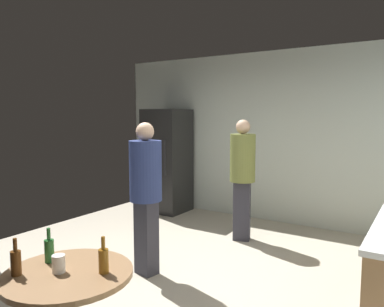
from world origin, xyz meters
TOP-DOWN VIEW (x-y plane):
  - ground_plane at (0.00, 0.00)m, footprint 5.20×5.20m
  - wall_back at (0.00, 2.63)m, footprint 5.32×0.06m
  - refrigerator at (-1.60, 2.20)m, footprint 0.70×0.68m
  - foreground_table at (0.44, -1.57)m, footprint 0.80×0.80m
  - beer_bottle_amber at (0.64, -1.46)m, footprint 0.06×0.06m
  - beer_bottle_brown at (0.21, -1.77)m, footprint 0.06×0.06m
  - beer_bottle_green at (0.21, -1.53)m, footprint 0.06×0.06m
  - plastic_cup_white at (0.40, -1.61)m, footprint 0.08×0.08m
  - person_in_navy_shirt at (-0.21, -0.04)m, footprint 0.39×0.39m
  - person_in_olive_shirt at (0.18, 1.50)m, footprint 0.43×0.43m

SIDE VIEW (x-z plane):
  - ground_plane at x=0.00m, z-range -0.10..0.00m
  - foreground_table at x=0.44m, z-range 0.26..1.00m
  - plastic_cup_white at x=0.40m, z-range 0.73..0.85m
  - beer_bottle_amber at x=0.64m, z-range 0.70..0.93m
  - beer_bottle_brown at x=0.21m, z-range 0.70..0.93m
  - beer_bottle_green at x=0.21m, z-range 0.70..0.93m
  - refrigerator at x=-1.60m, z-range 0.00..1.80m
  - person_in_navy_shirt at x=-0.21m, z-range 0.14..1.76m
  - person_in_olive_shirt at x=0.18m, z-range 0.14..1.78m
  - wall_back at x=0.00m, z-range 0.00..2.70m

